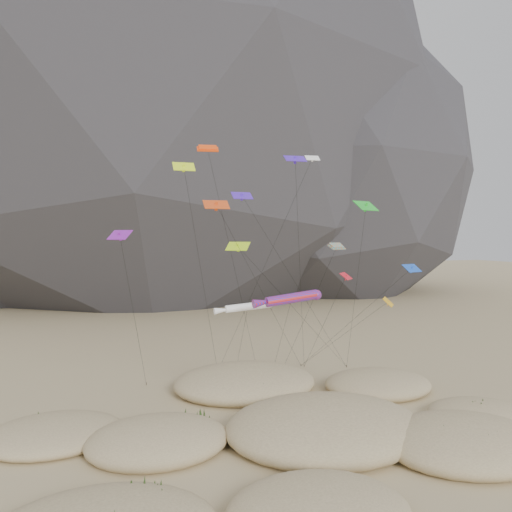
# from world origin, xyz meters

# --- Properties ---
(ground) EXTENTS (500.00, 500.00, 0.00)m
(ground) POSITION_xyz_m (0.00, 0.00, 0.00)
(ground) COLOR #CCB789
(ground) RESTS_ON ground
(rock_headland) EXTENTS (226.37, 148.64, 177.50)m
(rock_headland) POSITION_xyz_m (6.37, 118.72, 72.68)
(rock_headland) COLOR black
(rock_headland) RESTS_ON ground
(dunes) EXTENTS (48.28, 38.05, 3.98)m
(dunes) POSITION_xyz_m (-1.14, 4.57, 0.72)
(dunes) COLOR #CCB789
(dunes) RESTS_ON ground
(dune_grass) EXTENTS (40.92, 26.95, 1.45)m
(dune_grass) POSITION_xyz_m (-0.34, 4.10, 0.84)
(dune_grass) COLOR black
(dune_grass) RESTS_ON ground
(kite_stakes) EXTENTS (25.91, 5.23, 0.30)m
(kite_stakes) POSITION_xyz_m (2.05, 23.83, 0.15)
(kite_stakes) COLOR #3F2D1E
(kite_stakes) RESTS_ON ground
(rainbow_tube_kite) EXTENTS (7.34, 14.40, 12.04)m
(rainbow_tube_kite) POSITION_xyz_m (0.80, 9.14, 11.23)
(rainbow_tube_kite) COLOR red
(rainbow_tube_kite) RESTS_ON ground
(white_tube_kite) EXTENTS (6.19, 13.54, 10.80)m
(white_tube_kite) POSITION_xyz_m (-2.68, 12.13, 10.18)
(white_tube_kite) COLOR white
(white_tube_kite) RESTS_ON ground
(orange_parafoil) EXTENTS (10.41, 11.57, 26.90)m
(orange_parafoil) POSITION_xyz_m (-5.22, 16.85, 26.02)
(orange_parafoil) COLOR #FE440D
(orange_parafoil) RESTS_ON ground
(multi_parafoil) EXTENTS (3.46, 10.90, 16.54)m
(multi_parafoil) POSITION_xyz_m (8.23, 13.68, 15.93)
(multi_parafoil) COLOR orange
(multi_parafoil) RESTS_ON ground
(delta_kites) EXTENTS (30.54, 19.88, 26.60)m
(delta_kites) POSITION_xyz_m (1.27, 11.47, 18.02)
(delta_kites) COLOR purple
(delta_kites) RESTS_ON ground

